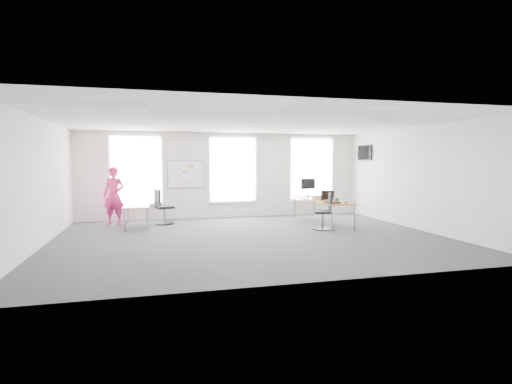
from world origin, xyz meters
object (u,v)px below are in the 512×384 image
object	(u,v)px
chair_left	(163,209)
headphones	(335,200)
desk_right	(322,201)
keyboard	(333,203)
desk_left	(137,206)
chair_right	(325,214)
person	(114,196)
monitor	(308,186)

from	to	relation	value
chair_left	headphones	world-z (taller)	chair_left
desk_right	headphones	xyz separation A→B (m)	(0.15, -0.69, 0.10)
chair_left	keyboard	bearing A→B (deg)	-133.05
desk_left	chair_right	bearing A→B (deg)	-20.72
chair_left	headphones	distance (m)	5.42
person	headphones	xyz separation A→B (m)	(6.63, -1.99, -0.10)
chair_right	monitor	distance (m)	2.49
chair_right	keyboard	size ratio (longest dim) A/B	2.21
desk_left	chair_right	xyz separation A→B (m)	(5.31, -2.01, -0.15)
person	desk_right	bearing A→B (deg)	7.14
desk_right	chair_right	bearing A→B (deg)	-109.86
chair_right	monitor	size ratio (longest dim) A/B	1.69
chair_right	keyboard	distance (m)	0.42
desk_left	monitor	xyz separation A→B (m)	(5.74, 0.34, 0.53)
person	monitor	world-z (taller)	person
desk_left	desk_right	bearing A→B (deg)	-7.38
person	chair_right	bearing A→B (deg)	-4.57
desk_left	chair_left	xyz separation A→B (m)	(0.77, 0.21, -0.13)
person	keyboard	distance (m)	6.79
keyboard	desk_left	bearing A→B (deg)	142.75
desk_left	monitor	world-z (taller)	monitor
desk_right	monitor	size ratio (longest dim) A/B	4.98
person	keyboard	world-z (taller)	person
desk_left	person	bearing A→B (deg)	142.00
desk_right	chair_right	distance (m)	1.37
desk_right	chair_left	world-z (taller)	chair_left
chair_right	chair_left	xyz separation A→B (m)	(-4.55, 2.23, 0.02)
chair_left	monitor	size ratio (longest dim) A/B	1.76
keyboard	desk_right	bearing A→B (deg)	64.09
person	keyboard	xyz separation A→B (m)	(6.31, -2.52, -0.14)
desk_right	person	xyz separation A→B (m)	(-6.48, 1.30, 0.20)
person	headphones	bearing A→B (deg)	1.80
desk_left	chair_right	size ratio (longest dim) A/B	1.74
desk_right	monitor	distance (m)	1.17
chair_right	headphones	world-z (taller)	chair_right
desk_right	monitor	xyz separation A→B (m)	(-0.03, 1.09, 0.43)
keyboard	monitor	world-z (taller)	monitor
person	chair_left	bearing A→B (deg)	5.58
desk_right	chair_left	size ratio (longest dim) A/B	2.83
desk_right	chair_right	xyz separation A→B (m)	(-0.46, -1.26, -0.25)
person	desk_left	bearing A→B (deg)	-19.52
desk_right	keyboard	xyz separation A→B (m)	(-0.17, -1.22, 0.06)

